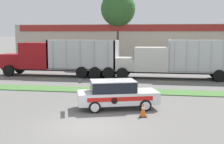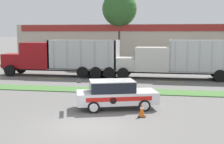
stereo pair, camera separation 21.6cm
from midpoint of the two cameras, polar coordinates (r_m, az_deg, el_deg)
name	(u,v)px [view 2 (the right image)]	position (r m, az deg, el deg)	size (l,w,h in m)	color
ground_plane	(88,126)	(13.95, -4.03, -9.85)	(600.00, 600.00, 0.00)	slate
grass_verge	(118,91)	(22.00, 1.35, -3.45)	(120.00, 2.00, 0.06)	#477538
centre_line_3	(49,78)	(28.63, -11.27, -1.16)	(2.40, 0.14, 0.01)	yellow
centre_line_4	(108,80)	(27.15, -0.59, -1.48)	(2.40, 0.14, 0.01)	yellow
centre_line_5	(171,82)	(26.69, 10.89, -1.75)	(2.40, 0.14, 0.01)	yellow
dump_truck_mid	(51,59)	(30.46, -10.97, 2.42)	(11.27, 2.66, 3.43)	black
dump_truck_far_right	(166,61)	(28.31, 10.00, 1.92)	(11.11, 2.70, 3.47)	black
rally_car	(115,94)	(16.88, 0.96, -4.04)	(4.62, 3.00, 1.58)	white
traffic_cone	(142,110)	(15.38, 5.87, -6.90)	(0.37, 0.37, 0.72)	black
store_building_backdrop	(127,44)	(44.77, 2.96, 5.22)	(27.72, 12.10, 5.14)	#BCB29E
tree_behind_left	(120,6)	(39.22, 1.54, 11.98)	(4.28, 4.28, 10.22)	brown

